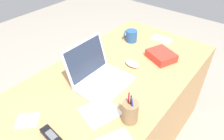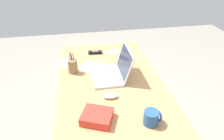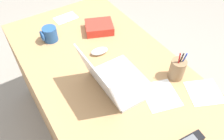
# 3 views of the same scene
# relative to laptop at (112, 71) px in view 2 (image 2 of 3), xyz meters

# --- Properties ---
(desk) EXTENTS (1.51, 0.80, 0.72)m
(desk) POSITION_rel_laptop_xyz_m (0.11, -0.03, -0.41)
(desk) COLOR tan
(desk) RESTS_ON ground
(laptop) EXTENTS (0.32, 0.29, 0.24)m
(laptop) POSITION_rel_laptop_xyz_m (0.00, 0.00, 0.00)
(laptop) COLOR silver
(laptop) RESTS_ON desk
(computer_mouse) EXTENTS (0.07, 0.11, 0.03)m
(computer_mouse) POSITION_rel_laptop_xyz_m (0.26, -0.06, -0.03)
(computer_mouse) COLOR white
(computer_mouse) RESTS_ON desk
(coffee_mug_white) EXTENTS (0.09, 0.10, 0.09)m
(coffee_mug_white) POSITION_rel_laptop_xyz_m (0.54, 0.14, -0.00)
(coffee_mug_white) COLOR #26518C
(coffee_mug_white) RESTS_ON desk
(cordless_phone) EXTENTS (0.06, 0.14, 0.03)m
(cordless_phone) POSITION_rel_laptop_xyz_m (-0.43, -0.09, -0.04)
(cordless_phone) COLOR black
(cordless_phone) RESTS_ON desk
(pen_holder) EXTENTS (0.08, 0.08, 0.18)m
(pen_holder) POSITION_rel_laptop_xyz_m (-0.12, -0.31, 0.01)
(pen_holder) COLOR olive
(pen_holder) RESTS_ON desk
(snack_bag) EXTENTS (0.21, 0.22, 0.05)m
(snack_bag) POSITION_rel_laptop_xyz_m (0.46, -0.17, -0.02)
(snack_bag) COLOR red
(snack_bag) RESTS_ON desk
(paper_note_left) EXTENTS (0.14, 0.14, 0.00)m
(paper_note_left) POSITION_rel_laptop_xyz_m (-0.44, 0.08, -0.05)
(paper_note_left) COLOR white
(paper_note_left) RESTS_ON desk
(paper_note_right) EXTENTS (0.21, 0.22, 0.00)m
(paper_note_right) POSITION_rel_laptop_xyz_m (-0.28, -0.36, -0.05)
(paper_note_right) COLOR white
(paper_note_right) RESTS_ON desk
(paper_note_front) EXTENTS (0.22, 0.21, 0.00)m
(paper_note_front) POSITION_rel_laptop_xyz_m (-0.17, -0.16, -0.05)
(paper_note_front) COLOR white
(paper_note_front) RESTS_ON desk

